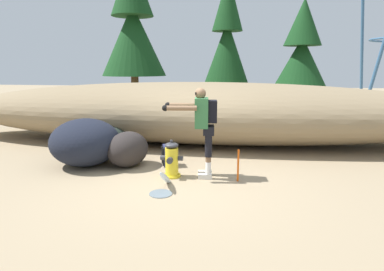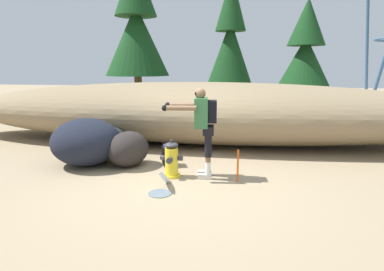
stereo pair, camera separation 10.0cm
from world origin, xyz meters
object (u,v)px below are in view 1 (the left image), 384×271
at_px(boulder_large, 110,139).
at_px(boulder_small, 90,131).
at_px(boulder_outlier, 128,149).
at_px(survey_stake, 238,165).
at_px(utility_worker, 203,121).
at_px(boulder_mid, 85,142).
at_px(spare_backpack, 169,156).
at_px(fire_hydrant, 172,160).

xyz_separation_m(boulder_large, boulder_small, (-0.78, 0.54, 0.07)).
height_order(boulder_outlier, survey_stake, boulder_outlier).
distance_m(utility_worker, boulder_mid, 2.63).
bearing_deg(survey_stake, boulder_outlier, 165.92).
bearing_deg(survey_stake, spare_backpack, 152.93).
relative_size(fire_hydrant, boulder_outlier, 0.75).
relative_size(utility_worker, boulder_small, 1.51).
relative_size(boulder_large, boulder_outlier, 0.97).
bearing_deg(boulder_outlier, utility_worker, -15.22).
xyz_separation_m(boulder_mid, survey_stake, (3.20, -0.54, -0.20)).
bearing_deg(boulder_small, boulder_mid, -66.93).
distance_m(spare_backpack, survey_stake, 1.64).
distance_m(boulder_mid, survey_stake, 3.25).
distance_m(spare_backpack, boulder_mid, 1.78).
bearing_deg(utility_worker, spare_backpack, -44.17).
relative_size(fire_hydrant, utility_worker, 0.43).
xyz_separation_m(utility_worker, boulder_mid, (-2.53, 0.40, -0.57)).
height_order(spare_backpack, boulder_large, boulder_large).
xyz_separation_m(boulder_small, boulder_outlier, (1.60, -1.58, -0.03)).
bearing_deg(boulder_outlier, boulder_small, 135.38).
bearing_deg(spare_backpack, boulder_mid, 165.57).
bearing_deg(spare_backpack, fire_hydrant, -93.82).
bearing_deg(boulder_large, boulder_outlier, -51.81).
relative_size(utility_worker, boulder_outlier, 1.77).
bearing_deg(boulder_large, spare_backpack, -27.87).
relative_size(spare_backpack, boulder_outlier, 0.49).
relative_size(spare_backpack, survey_stake, 0.78).
xyz_separation_m(boulder_outlier, survey_stake, (2.29, -0.57, -0.07)).
xyz_separation_m(boulder_mid, boulder_small, (-0.69, 1.62, -0.10)).
bearing_deg(boulder_large, boulder_mid, -94.77).
bearing_deg(boulder_mid, boulder_small, 113.07).
height_order(boulder_mid, boulder_outlier, boulder_mid).
distance_m(utility_worker, boulder_small, 3.86).
relative_size(utility_worker, boulder_mid, 1.15).
distance_m(fire_hydrant, boulder_outlier, 1.16).
bearing_deg(spare_backpack, boulder_large, 130.88).
bearing_deg(fire_hydrant, utility_worker, 6.80).
distance_m(boulder_small, survey_stake, 4.45).
xyz_separation_m(fire_hydrant, boulder_mid, (-1.96, 0.47, 0.17)).
bearing_deg(boulder_outlier, spare_backpack, 11.68).
relative_size(boulder_large, boulder_mid, 0.63).
distance_m(fire_hydrant, boulder_large, 2.43).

